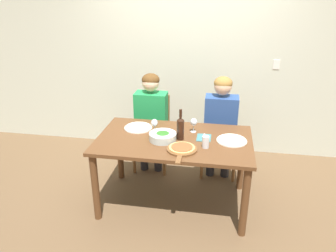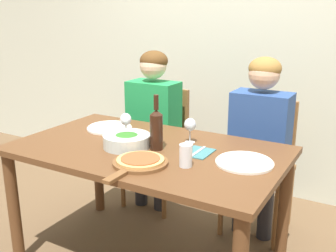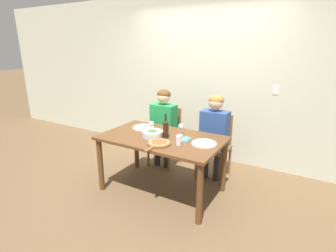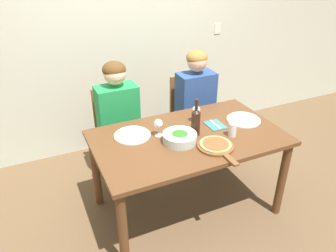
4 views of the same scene
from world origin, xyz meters
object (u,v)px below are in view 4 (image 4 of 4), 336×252
at_px(person_woman, 118,113).
at_px(wine_bottle, 196,121).
at_px(chair_right, 191,114).
at_px(dinner_plate_left, 132,135).
at_px(chair_left, 117,130).
at_px(wine_glass_right, 196,111).
at_px(broccoli_bowl, 180,138).
at_px(pizza_on_board, 216,146).
at_px(water_tumbler, 232,130).
at_px(person_man, 196,98).
at_px(dinner_plate_right, 244,120).
at_px(fork_on_napkin, 215,125).
at_px(wine_glass_left, 158,124).

height_order(person_woman, wine_bottle, person_woman).
relative_size(chair_right, dinner_plate_left, 3.11).
relative_size(chair_left, wine_glass_right, 6.10).
bearing_deg(chair_right, broccoli_bowl, -123.47).
relative_size(person_woman, pizza_on_board, 2.91).
xyz_separation_m(chair_left, water_tumbler, (0.71, -0.93, 0.32)).
height_order(person_man, dinner_plate_right, person_man).
bearing_deg(person_man, dinner_plate_left, -150.53).
bearing_deg(fork_on_napkin, chair_right, 77.79).
distance_m(chair_right, wine_glass_left, 1.02).
bearing_deg(chair_left, broccoli_bowl, -71.46).
xyz_separation_m(person_woman, wine_glass_left, (0.17, -0.57, 0.12)).
bearing_deg(wine_glass_right, wine_bottle, -120.41).
distance_m(person_man, broccoli_bowl, 0.92).
bearing_deg(broccoli_bowl, dinner_plate_left, 142.50).
bearing_deg(water_tumbler, pizza_on_board, -154.81).
distance_m(broccoli_bowl, fork_on_napkin, 0.42).
distance_m(dinner_plate_right, water_tumbler, 0.31).
relative_size(person_man, dinner_plate_right, 4.17).
bearing_deg(dinner_plate_right, person_woman, 146.00).
bearing_deg(broccoli_bowl, person_woman, 111.12).
relative_size(wine_bottle, water_tumbler, 2.72).
distance_m(chair_right, water_tumbler, 0.99).
bearing_deg(chair_left, dinner_plate_left, -92.88).
height_order(dinner_plate_right, wine_glass_right, wine_glass_right).
height_order(person_woman, dinner_plate_right, person_woman).
relative_size(dinner_plate_right, water_tumbler, 2.57).
height_order(wine_bottle, dinner_plate_left, wine_bottle).
bearing_deg(person_woman, chair_right, 7.51).
bearing_deg(pizza_on_board, chair_left, 115.70).
distance_m(wine_glass_left, water_tumbler, 0.60).
height_order(wine_bottle, water_tumbler, wine_bottle).
distance_m(wine_glass_left, fork_on_napkin, 0.53).
xyz_separation_m(dinner_plate_right, wine_glass_left, (-0.79, 0.07, 0.10)).
xyz_separation_m(dinner_plate_left, water_tumbler, (0.74, -0.33, 0.05)).
distance_m(person_woman, water_tumbler, 1.09).
xyz_separation_m(person_woman, broccoli_bowl, (0.28, -0.73, 0.05)).
xyz_separation_m(person_man, dinner_plate_left, (-0.87, -0.49, 0.02)).
distance_m(wine_bottle, wine_glass_right, 0.22).
height_order(broccoli_bowl, water_tumbler, water_tumbler).
bearing_deg(wine_bottle, pizza_on_board, -79.09).
height_order(chair_left, dinner_plate_left, chair_left).
height_order(chair_left, wine_bottle, wine_bottle).
height_order(chair_right, pizza_on_board, chair_right).
bearing_deg(dinner_plate_right, chair_left, 141.69).
distance_m(person_woman, wine_bottle, 0.82).
xyz_separation_m(person_woman, wine_bottle, (0.45, -0.67, 0.14)).
height_order(wine_glass_left, wine_glass_right, same).
xyz_separation_m(person_man, wine_glass_right, (-0.27, -0.48, 0.12)).
bearing_deg(person_man, pizza_on_board, -110.22).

